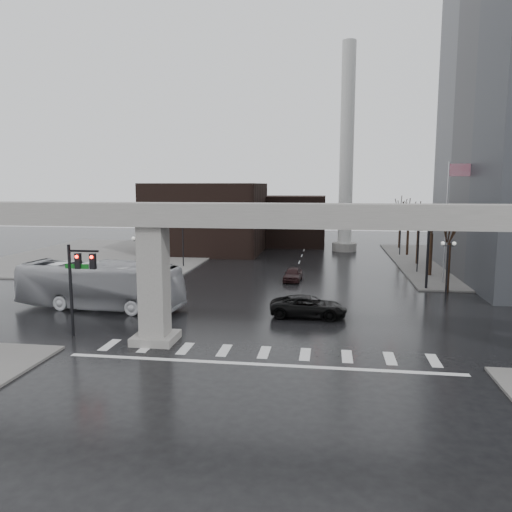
{
  "coord_description": "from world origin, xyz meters",
  "views": [
    {
      "loc": [
        3.59,
        -29.0,
        9.76
      ],
      "look_at": [
        -1.73,
        7.49,
        4.5
      ],
      "focal_mm": 35.0,
      "sensor_mm": 36.0,
      "label": 1
    }
  ],
  "objects_px": {
    "signal_mast_arm": "(387,227)",
    "pickup_truck": "(308,306)",
    "far_car": "(293,274)",
    "city_bus": "(99,285)"
  },
  "relations": [
    {
      "from": "far_car",
      "to": "city_bus",
      "type": "bearing_deg",
      "value": -132.9
    },
    {
      "from": "signal_mast_arm",
      "to": "pickup_truck",
      "type": "relative_size",
      "value": 2.13
    },
    {
      "from": "signal_mast_arm",
      "to": "far_car",
      "type": "bearing_deg",
      "value": 164.48
    },
    {
      "from": "city_bus",
      "to": "pickup_truck",
      "type": "bearing_deg",
      "value": -84.25
    },
    {
      "from": "signal_mast_arm",
      "to": "far_car",
      "type": "relative_size",
      "value": 2.88
    },
    {
      "from": "signal_mast_arm",
      "to": "pickup_truck",
      "type": "xyz_separation_m",
      "value": [
        -6.76,
        -11.37,
        -5.04
      ]
    },
    {
      "from": "city_bus",
      "to": "far_car",
      "type": "xyz_separation_m",
      "value": [
        14.4,
        13.67,
        -1.17
      ]
    },
    {
      "from": "city_bus",
      "to": "far_car",
      "type": "bearing_deg",
      "value": -40.15
    },
    {
      "from": "signal_mast_arm",
      "to": "pickup_truck",
      "type": "distance_m",
      "value": 14.15
    },
    {
      "from": "pickup_truck",
      "to": "signal_mast_arm",
      "type": "bearing_deg",
      "value": -28.66
    }
  ]
}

